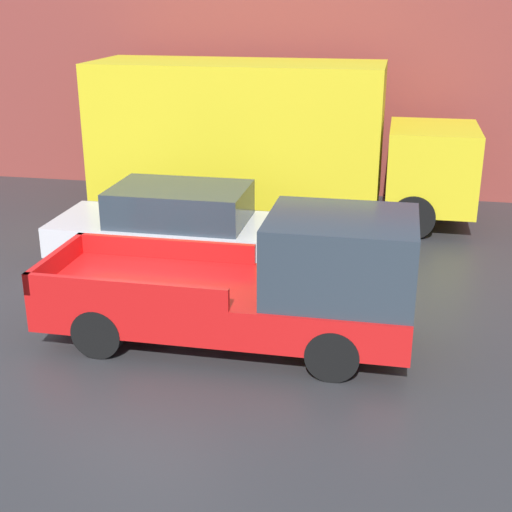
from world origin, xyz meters
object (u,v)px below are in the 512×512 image
delivery_truck (264,136)px  newspaper_box (165,169)px  pickup_truck (266,285)px  car (176,225)px

delivery_truck → newspaper_box: bearing=148.1°
newspaper_box → pickup_truck: bearing=-62.8°
pickup_truck → delivery_truck: (-1.33, 6.81, 0.94)m
pickup_truck → newspaper_box: (-4.52, 8.80, -0.47)m
pickup_truck → delivery_truck: size_ratio=0.63×
delivery_truck → car: bearing=-105.8°
car → delivery_truck: bearing=74.2°
pickup_truck → car: (-2.38, 3.08, -0.17)m
pickup_truck → delivery_truck: bearing=101.0°
delivery_truck → pickup_truck: bearing=-79.0°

